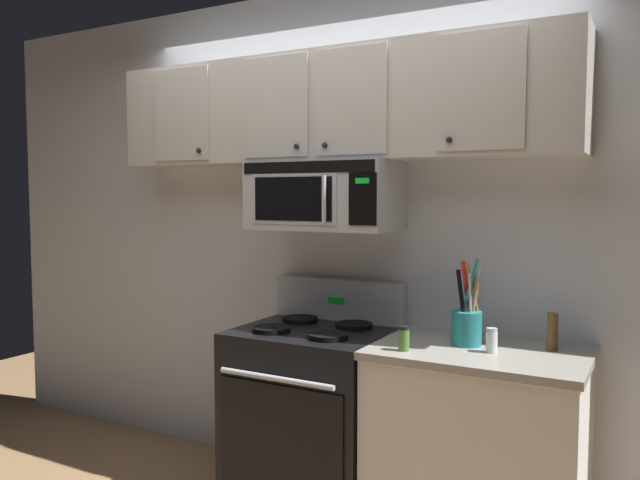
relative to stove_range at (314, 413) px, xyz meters
The scene contains 9 objects.
back_wall 0.95m from the stove_range, 90.00° to the left, with size 5.20×0.10×2.70m, color silver.
stove_range is the anchor object (origin of this frame).
over_range_microwave 1.11m from the stove_range, 90.14° to the left, with size 0.76×0.43×0.35m.
upper_cabinets 1.56m from the stove_range, 90.00° to the left, with size 2.50×0.36×0.55m.
counter_segment 0.84m from the stove_range, ahead, with size 0.93×0.65×0.90m.
utensil_crock_teal 0.94m from the stove_range, ahead, with size 0.14×0.15×0.39m.
salt_shaker 1.03m from the stove_range, ahead, with size 0.05×0.05×0.11m.
pepper_mill 1.24m from the stove_range, ahead, with size 0.05×0.05×0.16m, color brown.
spice_jar 0.77m from the stove_range, 18.92° to the right, with size 0.05×0.05×0.11m.
Camera 1 is at (1.55, -2.32, 1.58)m, focal length 35.40 mm.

